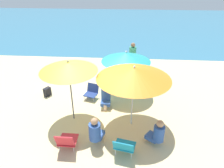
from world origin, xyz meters
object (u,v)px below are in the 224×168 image
person_c (106,95)px  beach_chair_c (92,92)px  person_d (95,131)px  person_a (157,133)px  umbrella_orange (134,73)px  umbrella_yellow (68,67)px  beach_chair_b (124,146)px  beach_chair_a (67,141)px  beach_bag (47,92)px  person_b (132,60)px  umbrella_teal (126,57)px

person_c → beach_chair_c: bearing=-129.9°
person_c → person_d: (-0.10, -2.01, 0.06)m
person_a → umbrella_orange: bearing=-14.5°
umbrella_yellow → beach_chair_b: umbrella_yellow is taller
beach_chair_b → person_d: person_d is taller
beach_chair_a → person_c: person_c is taller
person_d → beach_bag: (-2.28, 2.53, -0.33)m
beach_chair_c → person_b: size_ratio=0.37×
beach_chair_a → person_c: 2.39m
umbrella_orange → beach_chair_b: (-0.21, -1.34, -1.51)m
umbrella_yellow → beach_chair_a: umbrella_yellow is taller
umbrella_yellow → person_b: size_ratio=1.31×
beach_chair_c → person_c: bearing=67.7°
beach_chair_b → person_c: 2.45m
person_b → person_c: person_b is taller
beach_chair_c → person_a: 3.25m
umbrella_yellow → person_b: bearing=59.2°
umbrella_teal → umbrella_orange: size_ratio=0.86×
beach_chair_b → person_c: person_c is taller
person_b → beach_chair_b: bearing=-100.0°
umbrella_yellow → umbrella_teal: bearing=47.1°
beach_chair_a → beach_bag: size_ratio=1.89×
beach_chair_b → person_a: (0.91, 0.46, 0.09)m
umbrella_yellow → person_c: bearing=39.8°
umbrella_yellow → beach_chair_c: 2.15m
person_a → beach_bag: bearing=5.9°
umbrella_yellow → beach_bag: 2.60m
beach_chair_c → person_a: bearing=60.3°
umbrella_orange → beach_bag: 4.00m
beach_chair_c → person_a: person_a is taller
person_b → person_c: 2.70m
umbrella_yellow → umbrella_orange: umbrella_yellow is taller
umbrella_teal → beach_chair_a: size_ratio=2.88×
umbrella_yellow → umbrella_orange: (1.93, -0.16, -0.07)m
beach_chair_c → umbrella_orange: bearing=62.7°
person_a → person_d: person_d is taller
beach_chair_a → person_a: 2.52m
person_b → person_d: person_b is taller
umbrella_orange → beach_bag: umbrella_orange is taller
umbrella_teal → person_d: size_ratio=1.90×
umbrella_orange → beach_bag: bearing=155.3°
person_c → beach_chair_a: bearing=-21.8°
beach_chair_b → beach_chair_c: size_ratio=1.06×
umbrella_orange → person_a: size_ratio=2.47×
beach_chair_a → beach_bag: 3.14m
beach_chair_b → beach_chair_a: bearing=98.5°
beach_bag → person_d: bearing=-47.9°
person_b → beach_bag: 3.94m
beach_chair_b → person_b: person_b is taller
beach_chair_b → person_c: size_ratio=0.70×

